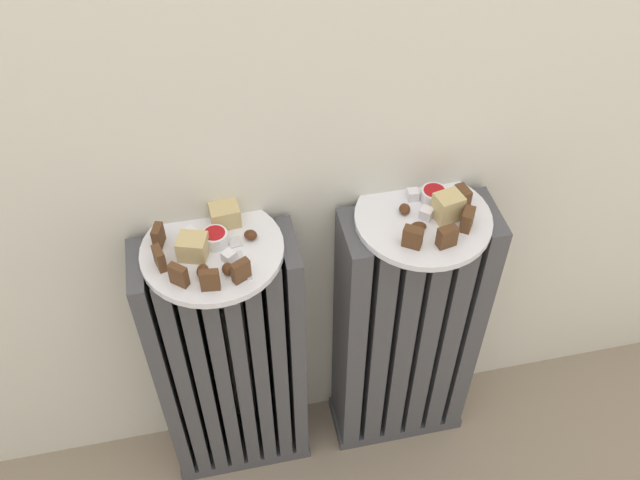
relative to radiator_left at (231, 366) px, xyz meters
name	(u,v)px	position (x,y,z in m)	size (l,w,h in m)	color
radiator_left	(231,366)	(0.00, 0.00, 0.00)	(0.29, 0.12, 0.65)	#47474C
radiator_right	(406,336)	(0.36, 0.00, 0.00)	(0.29, 0.12, 0.65)	#47474C
plate_left	(212,250)	(0.00, 0.00, 0.34)	(0.24, 0.24, 0.01)	white
plate_right	(423,219)	(0.36, 0.00, 0.34)	(0.24, 0.24, 0.01)	white
dark_cake_slice_left_0	(158,236)	(-0.08, 0.03, 0.36)	(0.03, 0.01, 0.04)	#56351E
dark_cake_slice_left_1	(159,258)	(-0.08, -0.02, 0.36)	(0.03, 0.01, 0.04)	#56351E
dark_cake_slice_left_2	(179,275)	(-0.06, -0.07, 0.36)	(0.03, 0.01, 0.04)	#56351E
dark_cake_slice_left_3	(210,280)	(-0.01, -0.09, 0.36)	(0.03, 0.01, 0.04)	#56351E
dark_cake_slice_left_4	(241,271)	(0.04, -0.08, 0.36)	(0.03, 0.01, 0.04)	#56351E
marble_cake_slice_left_0	(193,247)	(-0.03, -0.01, 0.36)	(0.05, 0.04, 0.04)	tan
marble_cake_slice_left_1	(225,215)	(0.03, 0.05, 0.36)	(0.05, 0.04, 0.04)	tan
turkish_delight_left_0	(190,235)	(-0.03, 0.03, 0.35)	(0.02, 0.02, 0.02)	white
turkish_delight_left_1	(229,257)	(0.02, -0.03, 0.35)	(0.02, 0.02, 0.02)	white
medjool_date_left_0	(228,269)	(0.02, -0.06, 0.35)	(0.02, 0.02, 0.02)	#4C2814
medjool_date_left_1	(251,235)	(0.07, 0.01, 0.35)	(0.02, 0.02, 0.02)	#4C2814
medjool_date_left_2	(203,271)	(-0.02, -0.06, 0.35)	(0.03, 0.02, 0.02)	#4C2814
jam_bowl_left	(215,238)	(0.01, 0.01, 0.35)	(0.04, 0.04, 0.02)	white
dark_cake_slice_right_0	(413,237)	(0.32, -0.06, 0.36)	(0.03, 0.02, 0.04)	#56351E
dark_cake_slice_right_1	(447,237)	(0.37, -0.07, 0.36)	(0.03, 0.02, 0.04)	#56351E
dark_cake_slice_right_2	(467,219)	(0.42, -0.04, 0.36)	(0.03, 0.02, 0.04)	#56351E
dark_cake_slice_right_3	(462,197)	(0.43, 0.01, 0.36)	(0.03, 0.02, 0.04)	#56351E
marble_cake_slice_right_0	(448,207)	(0.40, -0.01, 0.37)	(0.04, 0.04, 0.05)	tan
turkish_delight_right_0	(413,195)	(0.35, 0.05, 0.35)	(0.02, 0.02, 0.02)	white
turkish_delight_right_1	(426,213)	(0.36, 0.00, 0.35)	(0.02, 0.02, 0.02)	white
medjool_date_right_0	(419,226)	(0.34, -0.03, 0.35)	(0.03, 0.02, 0.01)	#4C2814
medjool_date_right_1	(405,209)	(0.33, 0.02, 0.35)	(0.03, 0.02, 0.01)	#4C2814
jam_bowl_right	(434,194)	(0.39, 0.04, 0.35)	(0.05, 0.05, 0.02)	white
fork	(240,254)	(0.04, -0.03, 0.34)	(0.03, 0.10, 0.00)	silver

